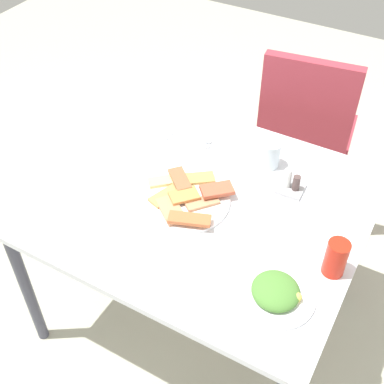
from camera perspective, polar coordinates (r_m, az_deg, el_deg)
ground_plane at (r=2.28m, az=0.45°, el=-13.36°), size 6.00×6.00×0.00m
dining_table at (r=1.79m, az=0.56°, el=-2.11°), size 1.13×0.95×0.70m
dining_chair at (r=2.40m, az=12.67°, el=7.04°), size 0.47×0.48×0.93m
pide_platter at (r=1.71m, az=-0.79°, el=-0.74°), size 0.32×0.32×0.04m
salad_plate_greens at (r=1.48m, az=9.41°, el=-11.08°), size 0.23×0.23×0.05m
soda_can at (r=1.53m, az=15.89°, el=-7.17°), size 0.08×0.08×0.12m
drinking_glass at (r=1.86m, az=8.83°, el=4.20°), size 0.07×0.07×0.10m
paper_napkin at (r=1.98m, az=-0.37°, el=5.84°), size 0.14×0.14×0.00m
fork at (r=1.96m, az=-0.63°, el=5.66°), size 0.19×0.04×0.00m
spoon at (r=1.99m, az=-0.11°, el=6.21°), size 0.17×0.03×0.00m
condiment_caddy at (r=1.78m, az=11.09°, el=0.82°), size 0.09×0.09×0.09m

